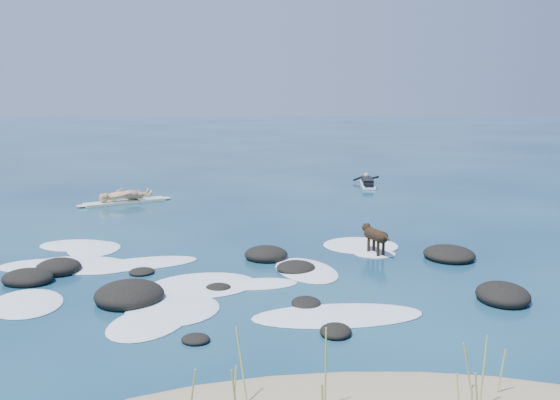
{
  "coord_description": "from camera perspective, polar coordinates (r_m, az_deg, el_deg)",
  "views": [
    {
      "loc": [
        -1.53,
        -14.79,
        4.3
      ],
      "look_at": [
        -0.35,
        4.0,
        0.9
      ],
      "focal_mm": 40.0,
      "sensor_mm": 36.0,
      "label": 1
    }
  ],
  "objects": [
    {
      "name": "dog",
      "position": [
        16.39,
        8.66,
        -3.19
      ],
      "size": [
        0.62,
        1.19,
        0.79
      ],
      "rotation": [
        0.0,
        0.0,
        1.95
      ],
      "color": "black",
      "rests_on": "ground"
    },
    {
      "name": "paddling_surfer_rig",
      "position": [
        27.95,
        7.99,
        1.61
      ],
      "size": [
        1.19,
        2.69,
        0.46
      ],
      "rotation": [
        0.0,
        0.0,
        1.44
      ],
      "color": "white",
      "rests_on": "ground"
    },
    {
      "name": "standing_surfer_rig",
      "position": [
        24.08,
        -14.04,
        1.61
      ],
      "size": [
        3.38,
        1.95,
        2.07
      ],
      "rotation": [
        0.0,
        0.0,
        0.47
      ],
      "color": "beige",
      "rests_on": "ground"
    },
    {
      "name": "dune_grass",
      "position": [
        7.95,
        6.17,
        -17.44
      ],
      "size": [
        4.24,
        1.97,
        1.24
      ],
      "color": "#9AAB52",
      "rests_on": "ground"
    },
    {
      "name": "ground",
      "position": [
        15.48,
        2.23,
        -5.9
      ],
      "size": [
        160.0,
        160.0,
        0.0
      ],
      "primitive_type": "plane",
      "color": "#0A2642",
      "rests_on": "ground"
    },
    {
      "name": "reef_rocks",
      "position": [
        13.87,
        5.15,
        -7.41
      ],
      "size": [
        14.44,
        6.36,
        0.54
      ],
      "color": "black",
      "rests_on": "ground"
    },
    {
      "name": "breaking_foam",
      "position": [
        14.71,
        -8.57,
        -6.83
      ],
      "size": [
        10.41,
        7.92,
        0.12
      ],
      "color": "white",
      "rests_on": "ground"
    }
  ]
}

